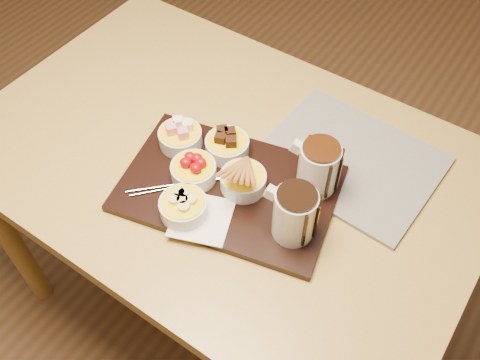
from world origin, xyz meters
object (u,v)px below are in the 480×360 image
Objects in this scene: bowl_strawberries at (194,172)px; newspaper at (350,161)px; dining_table at (223,181)px; pitcher_milk_chocolate at (318,168)px; serving_board at (229,188)px; pitcher_dark_chocolate at (295,214)px.

newspaper is (0.26, 0.25, -0.03)m from bowl_strawberries.
pitcher_milk_chocolate reaches higher than dining_table.
dining_table is at bearing 174.63° from pitcher_milk_chocolate.
pitcher_milk_chocolate reaches higher than bowl_strawberries.
bowl_strawberries reaches higher than serving_board.
serving_board is at bearing -125.59° from newspaper.
dining_table is 0.32m from pitcher_dark_chocolate.
dining_table is 0.31m from newspaper.
newspaper is (0.03, 0.12, -0.07)m from pitcher_milk_chocolate.
dining_table is at bearing -146.61° from newspaper.
bowl_strawberries reaches higher than newspaper.
newspaper is (0.25, 0.15, 0.10)m from dining_table.
pitcher_dark_chocolate is at bearing -21.57° from dining_table.
dining_table is 0.29m from pitcher_milk_chocolate.
pitcher_dark_chocolate is (0.17, -0.02, 0.07)m from serving_board.
newspaper is (0.18, 0.23, -0.00)m from serving_board.
bowl_strawberries is 0.27m from pitcher_milk_chocolate.
serving_board is (0.07, -0.08, 0.11)m from dining_table.
newspaper is at bearing 75.51° from pitcher_dark_chocolate.
pitcher_dark_chocolate reaches higher than serving_board.
bowl_strawberries is (-0.08, -0.02, 0.03)m from serving_board.
dining_table is 10.21× the size of pitcher_dark_chocolate.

